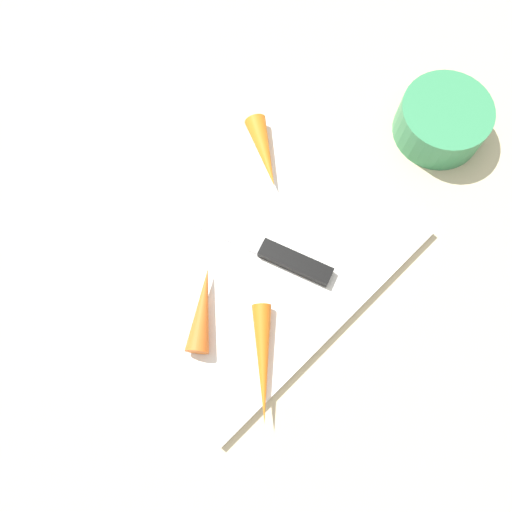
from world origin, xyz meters
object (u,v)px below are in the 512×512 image
knife (285,258)px  carrot_longest (263,363)px  carrot_medium (202,309)px  small_bowl (442,121)px  carrot_shortest (264,153)px  cutting_board (256,258)px

knife → carrot_longest: bearing=103.1°
carrot_medium → small_bowl: small_bowl is taller
knife → carrot_shortest: (0.08, 0.11, 0.01)m
cutting_board → carrot_medium: 0.09m
small_bowl → carrot_shortest: bearing=147.2°
carrot_longest → carrot_medium: 0.09m
carrot_longest → carrot_shortest: 0.26m
carrot_longest → small_bowl: small_bowl is taller
cutting_board → carrot_shortest: bearing=41.2°
knife → carrot_medium: (-0.11, 0.02, 0.01)m
cutting_board → carrot_medium: carrot_medium is taller
carrot_shortest → small_bowl: 0.23m
cutting_board → carrot_shortest: (0.10, 0.09, 0.02)m
cutting_board → knife: size_ratio=1.85×
carrot_medium → small_bowl: 0.39m
carrot_shortest → small_bowl: bearing=87.0°
carrot_medium → carrot_shortest: (0.19, 0.09, -0.00)m
carrot_longest → cutting_board: bearing=-177.8°
knife → carrot_longest: (-0.11, -0.07, 0.01)m
carrot_longest → small_bowl: bearing=141.8°
cutting_board → carrot_longest: bearing=-130.7°
carrot_longest → small_bowl: size_ratio=1.13×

